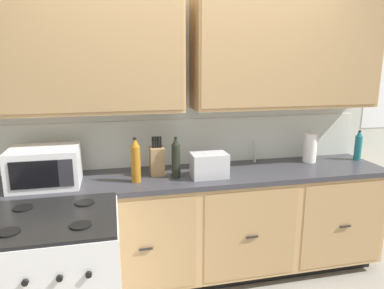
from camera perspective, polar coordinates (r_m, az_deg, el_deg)
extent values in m
cube|color=silver|center=(3.06, -1.44, 3.44)|extent=(4.48, 0.05, 2.58)
cube|color=silver|center=(3.06, -1.32, 0.44)|extent=(3.28, 0.01, 0.40)
cube|color=tan|center=(2.78, -18.61, 14.60)|extent=(1.59, 0.34, 0.95)
cube|color=#A58052|center=(2.60, -18.99, 14.72)|extent=(1.56, 0.01, 0.89)
cube|color=tan|center=(3.11, 15.19, 14.58)|extent=(1.59, 0.34, 0.95)
cube|color=#A58052|center=(2.96, 16.80, 14.58)|extent=(1.56, 0.01, 0.89)
cube|color=black|center=(3.24, -0.22, -19.64)|extent=(3.21, 0.48, 0.10)
cube|color=tan|center=(3.00, -0.10, -12.75)|extent=(3.28, 0.60, 0.79)
cube|color=#A88354|center=(2.74, -25.62, -16.73)|extent=(0.75, 0.01, 0.73)
cube|color=black|center=(2.73, -25.68, -16.97)|extent=(0.10, 0.01, 0.01)
cube|color=#A88354|center=(2.68, -7.55, -16.26)|extent=(0.75, 0.01, 0.73)
cube|color=black|center=(2.67, -7.52, -16.51)|extent=(0.10, 0.01, 0.01)
cube|color=#A88354|center=(2.85, 9.62, -14.38)|extent=(0.75, 0.01, 0.73)
cube|color=black|center=(2.84, 9.73, -14.60)|extent=(0.10, 0.01, 0.01)
cube|color=#A88354|center=(3.23, 23.50, -11.92)|extent=(0.75, 0.01, 0.73)
cube|color=black|center=(3.22, 23.64, -12.10)|extent=(0.10, 0.01, 0.01)
cube|color=#333338|center=(2.84, -0.10, -5.18)|extent=(3.31, 0.63, 0.04)
cube|color=#A8AAAF|center=(3.06, 11.42, -4.00)|extent=(0.56, 0.38, 0.02)
cube|color=black|center=(2.22, -22.00, -11.08)|extent=(0.74, 0.65, 0.02)
cylinder|color=black|center=(2.11, -27.65, -12.51)|extent=(0.12, 0.12, 0.01)
cylinder|color=black|center=(2.04, -17.63, -12.41)|extent=(0.12, 0.12, 0.01)
cylinder|color=black|center=(2.39, -25.75, -9.29)|extent=(0.12, 0.12, 0.01)
cylinder|color=black|center=(2.33, -17.02, -9.08)|extent=(0.12, 0.12, 0.01)
cylinder|color=black|center=(2.02, -25.49, -19.61)|extent=(0.03, 0.02, 0.03)
cylinder|color=black|center=(1.99, -20.72, -19.68)|extent=(0.03, 0.02, 0.03)
cylinder|color=black|center=(1.97, -16.44, -19.63)|extent=(0.03, 0.02, 0.03)
cube|color=white|center=(2.75, -22.75, -3.37)|extent=(0.48, 0.36, 0.28)
cube|color=black|center=(2.58, -24.29, -4.53)|extent=(0.31, 0.01, 0.19)
cube|color=#28282D|center=(2.55, -19.81, -4.36)|extent=(0.10, 0.01, 0.19)
cube|color=#B7B7BC|center=(2.74, 2.81, -3.39)|extent=(0.28, 0.18, 0.19)
cube|color=black|center=(2.70, 1.81, -1.60)|extent=(0.02, 0.13, 0.01)
cube|color=black|center=(2.72, 3.84, -1.48)|extent=(0.02, 0.13, 0.01)
cube|color=#9C794E|center=(2.81, -5.72, -2.66)|extent=(0.11, 0.14, 0.22)
cylinder|color=black|center=(2.76, -6.38, 0.34)|extent=(0.02, 0.02, 0.09)
cylinder|color=black|center=(2.76, -5.97, 0.36)|extent=(0.02, 0.02, 0.09)
cylinder|color=black|center=(2.77, -5.56, 0.38)|extent=(0.02, 0.02, 0.09)
cylinder|color=black|center=(2.77, -5.15, 0.41)|extent=(0.02, 0.02, 0.09)
cylinder|color=#B2B5BA|center=(3.19, 10.20, -1.11)|extent=(0.02, 0.02, 0.20)
cylinder|color=white|center=(3.32, 18.63, -0.49)|extent=(0.12, 0.12, 0.26)
cylinder|color=#9E6619|center=(2.65, -9.13, -3.18)|extent=(0.07, 0.07, 0.27)
cone|color=#9E6619|center=(2.61, -9.26, 0.41)|extent=(0.06, 0.06, 0.07)
cylinder|color=black|center=(2.60, -9.28, 0.97)|extent=(0.03, 0.03, 0.02)
cylinder|color=#1E707A|center=(3.56, 25.35, -0.53)|extent=(0.06, 0.06, 0.22)
cone|color=#1E707A|center=(3.53, 25.57, 1.65)|extent=(0.06, 0.06, 0.06)
cylinder|color=black|center=(3.53, 25.60, 1.96)|extent=(0.02, 0.02, 0.02)
cylinder|color=black|center=(2.72, -2.62, -2.76)|extent=(0.07, 0.07, 0.26)
cone|color=black|center=(2.68, -2.66, 0.57)|extent=(0.06, 0.06, 0.06)
cylinder|color=black|center=(2.67, -2.66, 1.08)|extent=(0.02, 0.02, 0.02)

